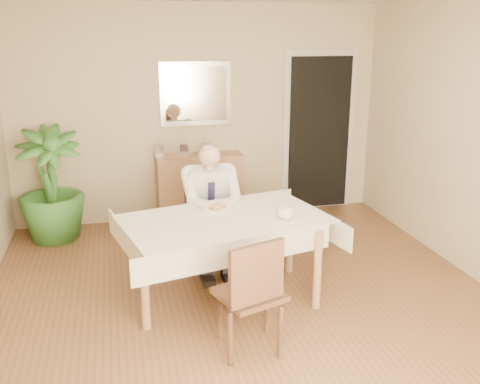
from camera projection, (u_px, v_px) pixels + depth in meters
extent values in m
plane|color=brown|center=(249.00, 310.00, 4.56)|extent=(5.00, 5.00, 0.00)
cube|color=tan|center=(199.00, 114.00, 6.51)|extent=(4.50, 0.02, 2.60)
cube|color=tan|center=(429.00, 329.00, 1.86)|extent=(4.50, 0.02, 2.60)
cube|color=beige|center=(430.00, 288.00, 1.83)|extent=(1.34, 0.02, 1.44)
cube|color=white|center=(427.00, 285.00, 1.85)|extent=(1.18, 0.02, 1.28)
cube|color=beige|center=(318.00, 133.00, 6.92)|extent=(0.96, 0.03, 2.10)
cube|color=black|center=(319.00, 134.00, 6.89)|extent=(0.80, 0.05, 1.95)
cube|color=silver|center=(196.00, 94.00, 6.40)|extent=(0.86, 0.03, 0.76)
cube|color=white|center=(196.00, 94.00, 6.38)|extent=(0.74, 0.02, 0.64)
cube|color=#976945|center=(225.00, 221.00, 4.57)|extent=(1.76, 1.24, 0.04)
cube|color=beige|center=(225.00, 218.00, 4.57)|extent=(1.88, 1.36, 0.01)
cube|color=beige|center=(238.00, 253.00, 4.13)|extent=(1.66, 0.40, 0.22)
cube|color=beige|center=(214.00, 212.00, 5.06)|extent=(1.66, 0.40, 0.22)
cube|color=beige|center=(124.00, 239.00, 4.41)|extent=(0.24, 0.98, 0.22)
cube|color=beige|center=(317.00, 222.00, 4.79)|extent=(0.24, 0.98, 0.22)
cylinder|color=#976945|center=(145.00, 289.00, 4.18)|extent=(0.07, 0.07, 0.70)
cylinder|color=#976945|center=(318.00, 271.00, 4.50)|extent=(0.07, 0.07, 0.70)
cylinder|color=#976945|center=(139.00, 252.00, 4.87)|extent=(0.07, 0.07, 0.70)
cylinder|color=#976945|center=(290.00, 238.00, 5.19)|extent=(0.07, 0.07, 0.70)
cube|color=#3D2516|center=(209.00, 221.00, 5.40)|extent=(0.45, 0.45, 0.04)
cube|color=#3D2516|center=(205.00, 192.00, 5.51)|extent=(0.43, 0.06, 0.43)
cylinder|color=#3D2516|center=(194.00, 251.00, 5.26)|extent=(0.04, 0.04, 0.42)
cylinder|color=#3D2516|center=(230.00, 247.00, 5.34)|extent=(0.04, 0.04, 0.42)
cylinder|color=#3D2516|center=(189.00, 237.00, 5.60)|extent=(0.04, 0.04, 0.42)
cylinder|color=#3D2516|center=(223.00, 234.00, 5.68)|extent=(0.04, 0.04, 0.42)
cube|color=#3D2516|center=(249.00, 294.00, 3.90)|extent=(0.55, 0.55, 0.04)
cube|color=#3D2516|center=(257.00, 274.00, 3.64)|extent=(0.42, 0.18, 0.43)
cylinder|color=#3D2516|center=(230.00, 339.00, 3.75)|extent=(0.04, 0.04, 0.42)
cylinder|color=#3D2516|center=(281.00, 332.00, 3.84)|extent=(0.04, 0.04, 0.42)
cylinder|color=#3D2516|center=(220.00, 313.00, 4.10)|extent=(0.04, 0.04, 0.42)
cylinder|color=#3D2516|center=(266.00, 307.00, 4.18)|extent=(0.04, 0.04, 0.42)
cube|color=silver|center=(209.00, 193.00, 5.27)|extent=(0.42, 0.31, 0.55)
cube|color=black|center=(211.00, 199.00, 5.16)|extent=(0.07, 0.08, 0.36)
cylinder|color=tan|center=(209.00, 166.00, 5.15)|extent=(0.09, 0.09, 0.08)
sphere|color=tan|center=(209.00, 156.00, 5.09)|extent=(0.21, 0.21, 0.21)
cube|color=black|center=(203.00, 223.00, 5.13)|extent=(0.13, 0.42, 0.13)
cube|color=black|center=(223.00, 221.00, 5.18)|extent=(0.13, 0.42, 0.13)
cube|color=black|center=(207.00, 258.00, 5.05)|extent=(0.11, 0.12, 0.45)
cube|color=black|center=(227.00, 256.00, 5.09)|extent=(0.11, 0.12, 0.45)
cube|color=black|center=(208.00, 279.00, 5.05)|extent=(0.11, 0.26, 0.07)
cube|color=black|center=(229.00, 277.00, 5.09)|extent=(0.11, 0.26, 0.07)
cylinder|color=white|center=(216.00, 209.00, 4.77)|extent=(0.26, 0.26, 0.02)
ellipsoid|color=#9C683C|center=(216.00, 206.00, 4.76)|extent=(0.14, 0.14, 0.06)
cylinder|color=silver|center=(221.00, 209.00, 4.72)|extent=(0.01, 0.13, 0.01)
cylinder|color=silver|center=(213.00, 209.00, 4.70)|extent=(0.01, 0.13, 0.01)
imported|color=white|center=(285.00, 212.00, 4.53)|extent=(0.17, 0.17, 0.11)
cube|color=#976945|center=(200.00, 188.00, 6.59)|extent=(1.05, 0.38, 0.84)
cube|color=silver|center=(159.00, 151.00, 6.37)|extent=(0.10, 0.02, 0.14)
cube|color=silver|center=(184.00, 150.00, 6.41)|extent=(0.10, 0.02, 0.14)
cube|color=silver|center=(206.00, 149.00, 6.48)|extent=(0.10, 0.02, 0.14)
imported|color=#2B5E21|center=(51.00, 185.00, 5.92)|extent=(0.84, 0.84, 1.28)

